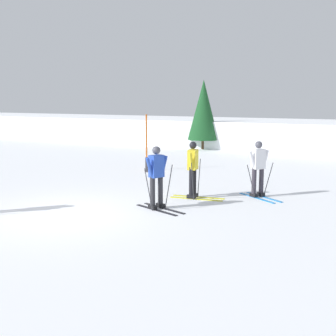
% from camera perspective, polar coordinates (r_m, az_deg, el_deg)
% --- Properties ---
extents(ground_plane, '(120.00, 120.00, 0.00)m').
position_cam_1_polar(ground_plane, '(11.79, -13.12, -5.85)').
color(ground_plane, white).
extents(far_snow_ridge, '(80.00, 6.84, 1.65)m').
position_cam_1_polar(far_snow_ridge, '(28.47, 13.71, 4.31)').
color(far_snow_ridge, white).
rests_on(far_snow_ridge, ground).
extents(skier_white, '(1.55, 1.18, 1.71)m').
position_cam_1_polar(skier_white, '(13.60, 11.59, 0.09)').
color(skier_white, '#237AC6').
rests_on(skier_white, ground).
extents(skier_blue, '(1.64, 0.96, 1.71)m').
position_cam_1_polar(skier_blue, '(11.91, -1.57, -0.77)').
color(skier_blue, black).
rests_on(skier_blue, ground).
extents(skier_yellow, '(1.64, 0.99, 1.71)m').
position_cam_1_polar(skier_yellow, '(13.21, 3.26, -0.00)').
color(skier_yellow, gold).
rests_on(skier_yellow, ground).
extents(trail_marker_pole, '(0.06, 0.06, 2.34)m').
position_cam_1_polar(trail_marker_pole, '(18.40, -2.79, 3.29)').
color(trail_marker_pole, '#C65614').
rests_on(trail_marker_pole, ground).
extents(conifer_far_left, '(1.85, 1.85, 4.10)m').
position_cam_1_polar(conifer_far_left, '(26.44, 4.61, 7.48)').
color(conifer_far_left, '#513823').
rests_on(conifer_far_left, ground).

